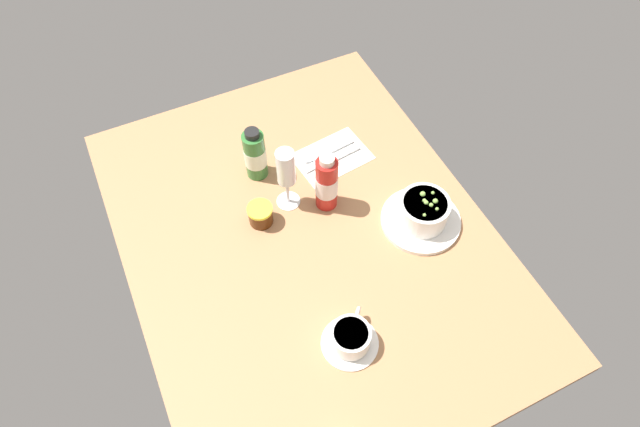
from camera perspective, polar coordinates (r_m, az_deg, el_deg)
ground_plane at (r=130.04cm, az=-1.36°, el=-2.72°), size 110.00×84.00×3.00cm
porridge_bowl at (r=130.09cm, az=10.86°, el=0.06°), size 19.38×19.38×8.80cm
cutlery_setting at (r=143.13cm, az=1.13°, el=6.05°), size 15.58×20.74×0.90cm
coffee_cup at (r=114.23cm, az=3.26°, el=-13.07°), size 12.26×12.26×5.91cm
wine_glass at (r=124.98cm, az=-3.62°, el=4.59°), size 5.95×5.95×18.27cm
jam_jar at (r=129.63cm, az=-6.34°, el=-0.11°), size 6.17×6.17×5.30cm
sauce_bottle_green at (r=135.36cm, az=-6.91°, el=6.22°), size 5.59×5.59×15.64cm
sauce_bottle_red at (r=127.73cm, az=0.71°, el=3.23°), size 5.45×5.45×17.32cm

